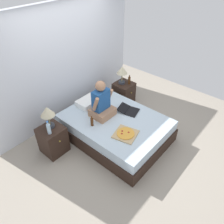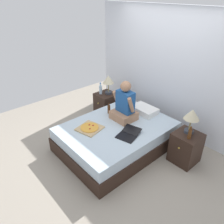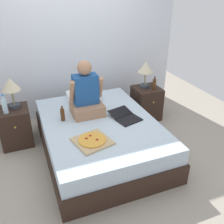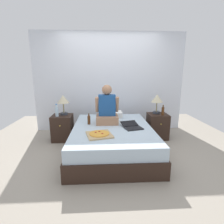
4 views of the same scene
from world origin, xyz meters
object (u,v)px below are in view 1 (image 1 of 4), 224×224
bed (115,128)px  water_bottle (49,129)px  lamp_on_left_nightstand (47,113)px  lamp_on_right_nightstand (122,71)px  laptop (129,111)px  pizza_box (126,134)px  beer_bottle_on_bed (92,122)px  nightstand_left (53,140)px  nightstand_right (124,93)px  beer_bottle (129,80)px  person_seated (102,103)px

bed → water_bottle: (-1.18, 0.56, 0.44)m
bed → water_bottle: water_bottle is taller
lamp_on_left_nightstand → lamp_on_right_nightstand: size_ratio=1.00×
laptop → pizza_box: (-0.61, -0.38, -0.00)m
beer_bottle_on_bed → nightstand_left: bearing=144.9°
water_bottle → laptop: bearing=-22.2°
nightstand_left → lamp_on_right_nightstand: bearing=1.3°
nightstand_right → beer_bottle: size_ratio=2.51×
water_bottle → pizza_box: (0.93, -1.01, -0.17)m
bed → pizza_box: 0.58m
nightstand_right → lamp_on_right_nightstand: lamp_on_right_nightstand is taller
nightstand_left → nightstand_right: size_ratio=1.00×
lamp_on_left_nightstand → nightstand_right: 2.24m
person_seated → beer_bottle_on_bed: 0.42m
nightstand_right → pizza_box: 1.75m
bed → lamp_on_right_nightstand: lamp_on_right_nightstand is taller
lamp_on_left_nightstand → beer_bottle_on_bed: lamp_on_left_nightstand is taller
lamp_on_left_nightstand → beer_bottle: bearing=-3.9°
lamp_on_left_nightstand → nightstand_right: size_ratio=0.78×
person_seated → pizza_box: (-0.15, -0.73, -0.27)m
bed → lamp_on_left_nightstand: size_ratio=4.64×
water_bottle → lamp_on_right_nightstand: (2.24, 0.14, 0.22)m
lamp_on_right_nightstand → beer_bottle_on_bed: bearing=-161.9°
water_bottle → beer_bottle: 2.34m
water_bottle → laptop: water_bottle is taller
nightstand_left → lamp_on_left_nightstand: lamp_on_left_nightstand is taller
person_seated → water_bottle: bearing=165.7°
lamp_on_left_nightstand → pizza_box: 1.46m
nightstand_right → beer_bottle: beer_bottle is taller
beer_bottle → laptop: bearing=-141.9°
nightstand_left → lamp_on_left_nightstand: size_ratio=1.28×
lamp_on_right_nightstand → beer_bottle: size_ratio=1.96×
nightstand_left → bed: bearing=-30.5°
bed → lamp_on_left_nightstand: bearing=146.6°
lamp_on_left_nightstand → lamp_on_right_nightstand: 2.12m
person_seated → nightstand_right: bearing=17.1°
bed → nightstand_right: (1.10, 0.65, 0.04)m
person_seated → bed: bearing=-71.8°
lamp_on_left_nightstand → bed: bearing=-33.4°
water_bottle → nightstand_right: water_bottle is taller
lamp_on_left_nightstand → lamp_on_right_nightstand: (2.12, 0.00, 0.00)m
bed → lamp_on_right_nightstand: bearing=33.1°
nightstand_left → lamp_on_left_nightstand: bearing=51.4°
laptop → beer_bottle_on_bed: size_ratio=2.19×
lamp_on_right_nightstand → beer_bottle: lamp_on_right_nightstand is taller
bed → beer_bottle: bearing=25.1°
nightstand_left → laptop: nightstand_left is taller
beer_bottle_on_bed → nightstand_right: bearing=16.1°
nightstand_right → laptop: 1.05m
nightstand_left → water_bottle: (-0.08, -0.09, 0.40)m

